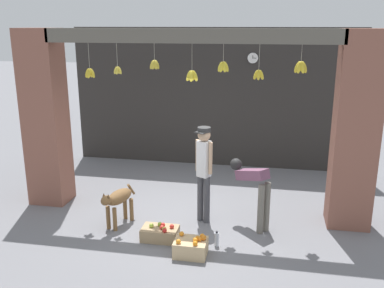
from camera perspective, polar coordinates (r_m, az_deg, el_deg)
The scene contains 12 objects.
ground_plane at distance 7.84m, azimuth -0.65°, elevation -9.81°, with size 60.00×60.00×0.00m, color slate.
shop_back_wall at distance 10.35m, azimuth 2.81°, elevation 6.12°, with size 6.87×0.12×3.31m, color #2D2B28.
shop_pillar_left at distance 8.53m, azimuth -18.94°, elevation 3.21°, with size 0.70×0.60×3.31m, color brown.
shop_pillar_right at distance 7.56m, azimuth 20.95°, elevation 1.50°, with size 0.70×0.60×3.31m, color brown.
storefront_awning at distance 7.19m, azimuth -0.31°, elevation 13.87°, with size 4.97×0.29×0.88m.
dog at distance 7.49m, azimuth -9.83°, elevation -7.34°, with size 0.43×0.85×0.69m.
shopkeeper at distance 7.34m, azimuth 1.59°, elevation -3.03°, with size 0.32×0.31×1.71m.
worker_stooping at distance 7.31m, azimuth 8.24°, elevation -5.53°, with size 0.72×0.67×1.12m.
fruit_crate_oranges at distance 6.63m, azimuth -0.14°, elevation -13.57°, with size 0.49×0.39×0.31m.
fruit_crate_apples at distance 7.09m, azimuth -4.26°, elevation -11.76°, with size 0.58×0.37×0.27m.
water_bottle at distance 6.89m, azimuth 3.30°, elevation -12.56°, with size 0.07×0.07×0.25m.
wall_clock at distance 10.08m, azimuth 8.11°, elevation 11.28°, with size 0.26×0.03×0.26m.
Camera 1 is at (1.40, -6.93, 3.38)m, focal length 40.00 mm.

